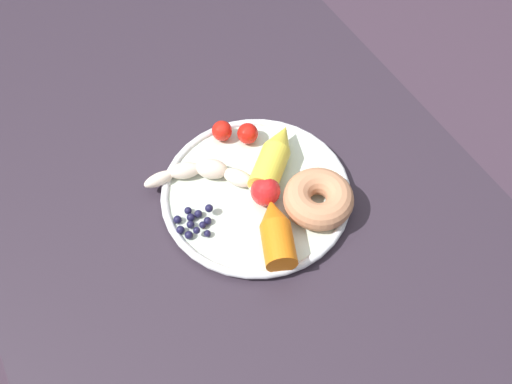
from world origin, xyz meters
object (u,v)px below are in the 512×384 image
Objects in this scene: dining_table at (231,225)px; tomato_mid at (265,191)px; donut at (318,199)px; plate at (256,193)px; banana at (211,175)px; blueberry_pile at (194,222)px; carrot_yellow at (274,156)px; tomato_near at (248,134)px; carrot_orange at (276,232)px; tomato_far at (222,131)px.

tomato_mid reaches higher than dining_table.
donut is 0.08m from tomato_mid.
plate is 1.75× the size of banana.
banana reaches higher than blueberry_pile.
banana is 1.36× the size of carrot_yellow.
plate is (-0.03, -0.03, 0.11)m from dining_table.
tomato_near is at bearing -64.10° from banana.
tomato_mid reaches higher than banana.
plate is at bearing -131.14° from dining_table.
carrot_orange is at bearing -170.93° from dining_table.
dining_table is at bearing 158.39° from tomato_far.
tomato_mid is 1.35× the size of tomato_far.
dining_table is 4.48× the size of plate.
donut reaches higher than plate.
carrot_orange and tomato_mid have the same top height.
donut is (-0.12, -0.11, 0.01)m from banana.
dining_table is 7.85× the size of banana.
dining_table is 12.44× the size of donut.
carrot_yellow is 0.06m from tomato_mid.
tomato_near is (0.10, -0.14, 0.01)m from blueberry_pile.
blueberry_pile is 0.17m from tomato_near.
banana is 4.90× the size of tomato_near.
dining_table is 0.17m from carrot_orange.
tomato_mid is at bearing -95.88° from blueberry_pile.
banana is at bearing 14.26° from carrot_orange.
banana is 1.43× the size of carrot_orange.
tomato_far is (0.02, 0.03, -0.00)m from tomato_near.
banana is at bearing 44.65° from donut.
dining_table is 0.16m from tomato_far.
blueberry_pile is (0.06, 0.17, -0.01)m from donut.
tomato_near and tomato_far have the same top height.
carrot_yellow reaches higher than donut.
tomato_mid is (-0.02, -0.01, 0.02)m from plate.
tomato_mid is at bearing 139.11° from carrot_yellow.
tomato_mid reaches higher than tomato_near.
donut is at bearing -76.62° from carrot_orange.
tomato_far is at bearing -40.80° from blueberry_pile.
blueberry_pile is (-0.01, 0.10, 0.01)m from plate.
carrot_orange is at bearing -130.68° from blueberry_pile.
donut is at bearing -169.03° from tomato_near.
blueberry_pile is at bearing 115.92° from dining_table.
carrot_orange is 0.07m from tomato_mid.
tomato_mid is at bearing -162.96° from plate.
plate is 2.39× the size of carrot_yellow.
blueberry_pile is at bearing 136.77° from banana.
carrot_yellow is at bearing -168.75° from tomato_near.
carrot_yellow is at bearing -87.82° from dining_table.
tomato_far is (0.13, 0.00, -0.01)m from tomato_mid.
carrot_orange is 0.12m from blueberry_pile.
plate is at bearing 122.85° from carrot_yellow.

